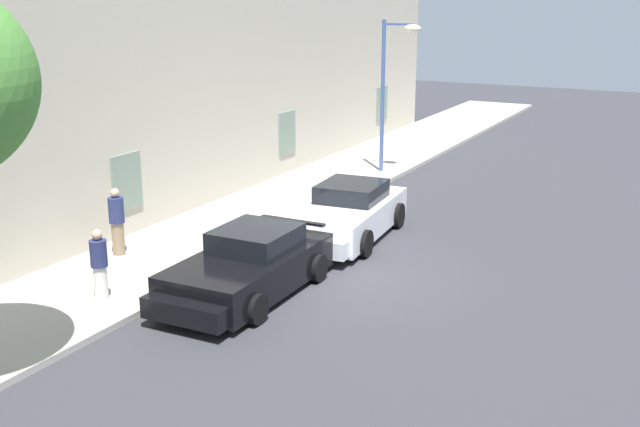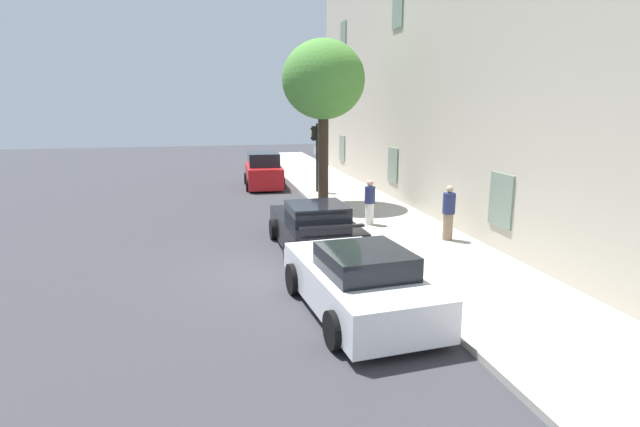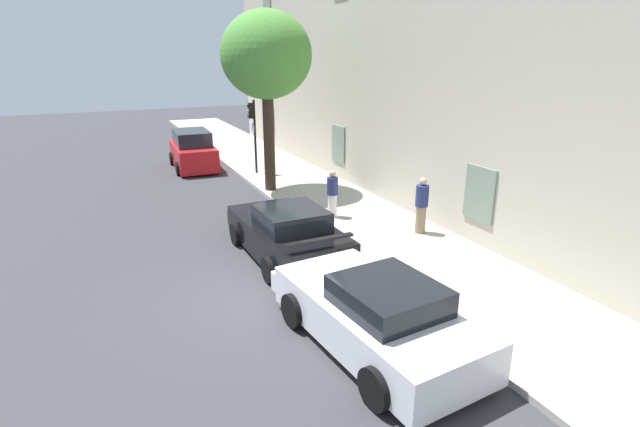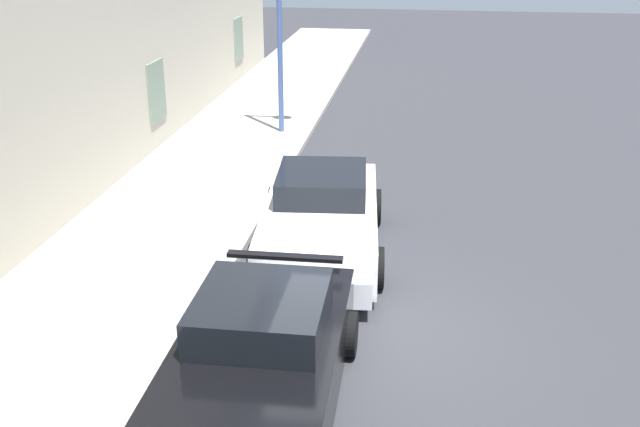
{
  "view_description": "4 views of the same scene",
  "coord_description": "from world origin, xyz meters",
  "px_view_note": "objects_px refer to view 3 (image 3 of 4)",
  "views": [
    {
      "loc": [
        -15.42,
        -7.85,
        6.47
      ],
      "look_at": [
        1.85,
        1.28,
        0.9
      ],
      "focal_mm": 44.13,
      "sensor_mm": 36.0,
      "label": 1
    },
    {
      "loc": [
        12.35,
        -1.93,
        4.27
      ],
      "look_at": [
        -0.13,
        0.91,
        1.45
      ],
      "focal_mm": 28.32,
      "sensor_mm": 36.0,
      "label": 2
    },
    {
      "loc": [
        9.73,
        -3.33,
        5.3
      ],
      "look_at": [
        -0.87,
        1.66,
        1.4
      ],
      "focal_mm": 27.45,
      "sensor_mm": 36.0,
      "label": 3
    },
    {
      "loc": [
        -9.4,
        -0.8,
        5.81
      ],
      "look_at": [
        1.77,
        0.87,
        1.22
      ],
      "focal_mm": 41.63,
      "sensor_mm": 36.0,
      "label": 4
    }
  ],
  "objects_px": {
    "sportscar_yellow_flank": "(371,312)",
    "sportscar_red_lead": "(285,232)",
    "tree_near_kerb": "(266,57)",
    "pedestrian_admiring": "(332,193)",
    "pedestrian_strolling": "(422,205)",
    "traffic_light": "(253,124)",
    "hatchback_parked": "(193,151)"
  },
  "relations": [
    {
      "from": "sportscar_yellow_flank",
      "to": "sportscar_red_lead",
      "type": "bearing_deg",
      "value": 178.66
    },
    {
      "from": "sportscar_yellow_flank",
      "to": "tree_near_kerb",
      "type": "xyz_separation_m",
      "value": [
        -10.59,
        1.79,
        4.47
      ]
    },
    {
      "from": "tree_near_kerb",
      "to": "pedestrian_admiring",
      "type": "relative_size",
      "value": 4.26
    },
    {
      "from": "pedestrian_strolling",
      "to": "sportscar_yellow_flank",
      "type": "bearing_deg",
      "value": -45.36
    },
    {
      "from": "sportscar_yellow_flank",
      "to": "tree_near_kerb",
      "type": "distance_m",
      "value": 11.63
    },
    {
      "from": "sportscar_yellow_flank",
      "to": "traffic_light",
      "type": "relative_size",
      "value": 1.58
    },
    {
      "from": "sportscar_yellow_flank",
      "to": "pedestrian_admiring",
      "type": "xyz_separation_m",
      "value": [
        -6.61,
        2.5,
        0.29
      ]
    },
    {
      "from": "pedestrian_admiring",
      "to": "pedestrian_strolling",
      "type": "distance_m",
      "value": 2.99
    },
    {
      "from": "tree_near_kerb",
      "to": "traffic_light",
      "type": "bearing_deg",
      "value": 174.28
    },
    {
      "from": "pedestrian_admiring",
      "to": "pedestrian_strolling",
      "type": "xyz_separation_m",
      "value": [
        2.45,
        1.7,
        0.07
      ]
    },
    {
      "from": "hatchback_parked",
      "to": "pedestrian_strolling",
      "type": "bearing_deg",
      "value": 19.56
    },
    {
      "from": "hatchback_parked",
      "to": "pedestrian_admiring",
      "type": "distance_m",
      "value": 9.9
    },
    {
      "from": "pedestrian_admiring",
      "to": "pedestrian_strolling",
      "type": "relative_size",
      "value": 0.92
    },
    {
      "from": "sportscar_red_lead",
      "to": "tree_near_kerb",
      "type": "xyz_separation_m",
      "value": [
        -5.87,
        1.68,
        4.49
      ]
    },
    {
      "from": "hatchback_parked",
      "to": "traffic_light",
      "type": "height_order",
      "value": "traffic_light"
    },
    {
      "from": "sportscar_red_lead",
      "to": "traffic_light",
      "type": "relative_size",
      "value": 1.5
    },
    {
      "from": "sportscar_red_lead",
      "to": "sportscar_yellow_flank",
      "type": "distance_m",
      "value": 4.72
    },
    {
      "from": "sportscar_red_lead",
      "to": "pedestrian_admiring",
      "type": "relative_size",
      "value": 3.08
    },
    {
      "from": "sportscar_yellow_flank",
      "to": "hatchback_parked",
      "type": "xyz_separation_m",
      "value": [
        -16.16,
        -0.06,
        0.17
      ]
    },
    {
      "from": "hatchback_parked",
      "to": "pedestrian_strolling",
      "type": "height_order",
      "value": "pedestrian_strolling"
    },
    {
      "from": "pedestrian_admiring",
      "to": "hatchback_parked",
      "type": "bearing_deg",
      "value": -165.0
    },
    {
      "from": "sportscar_yellow_flank",
      "to": "pedestrian_strolling",
      "type": "relative_size",
      "value": 2.97
    },
    {
      "from": "tree_near_kerb",
      "to": "pedestrian_strolling",
      "type": "distance_m",
      "value": 8.0
    },
    {
      "from": "tree_near_kerb",
      "to": "traffic_light",
      "type": "xyz_separation_m",
      "value": [
        -2.87,
        0.29,
        -2.79
      ]
    },
    {
      "from": "pedestrian_strolling",
      "to": "pedestrian_admiring",
      "type": "bearing_deg",
      "value": -145.17
    },
    {
      "from": "sportscar_red_lead",
      "to": "pedestrian_admiring",
      "type": "height_order",
      "value": "pedestrian_admiring"
    },
    {
      "from": "sportscar_yellow_flank",
      "to": "pedestrian_admiring",
      "type": "relative_size",
      "value": 3.24
    },
    {
      "from": "traffic_light",
      "to": "sportscar_red_lead",
      "type": "bearing_deg",
      "value": -12.7
    },
    {
      "from": "traffic_light",
      "to": "pedestrian_admiring",
      "type": "distance_m",
      "value": 7.0
    },
    {
      "from": "sportscar_yellow_flank",
      "to": "traffic_light",
      "type": "xyz_separation_m",
      "value": [
        -13.46,
        2.08,
        1.68
      ]
    },
    {
      "from": "hatchback_parked",
      "to": "pedestrian_admiring",
      "type": "height_order",
      "value": "hatchback_parked"
    },
    {
      "from": "tree_near_kerb",
      "to": "traffic_light",
      "type": "height_order",
      "value": "tree_near_kerb"
    }
  ]
}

